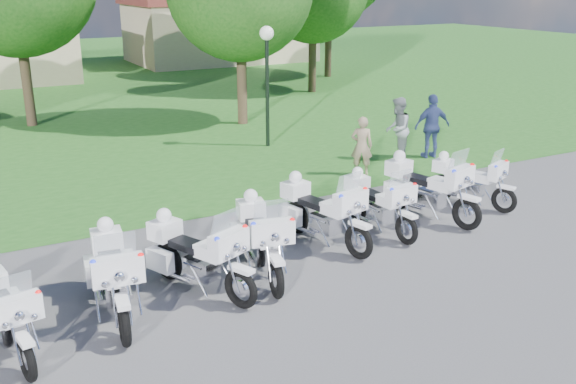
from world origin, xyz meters
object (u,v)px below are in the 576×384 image
motorcycle_2 (114,273)px  motorcycle_8 (468,180)px  motorcycle_5 (321,211)px  motorcycle_7 (427,187)px  motorcycle_6 (377,202)px  motorcycle_3 (196,254)px  bystander_c (432,126)px  motorcycle_4 (261,237)px  lamp_post (267,56)px  motorcycle_1 (5,313)px  bystander_b (397,129)px  bystander_a (362,146)px

motorcycle_2 → motorcycle_8: bearing=-164.5°
motorcycle_5 → motorcycle_7: bearing=170.2°
motorcycle_2 → motorcycle_6: (5.78, 0.96, -0.07)m
motorcycle_3 → bystander_c: size_ratio=1.19×
motorcycle_7 → motorcycle_6: bearing=-9.6°
motorcycle_2 → motorcycle_7: 7.28m
motorcycle_5 → motorcycle_7: (2.84, 0.18, 0.02)m
bystander_c → motorcycle_7: bearing=60.6°
motorcycle_4 → lamp_post: 9.58m
motorcycle_6 → motorcycle_7: (1.42, 0.12, 0.09)m
motorcycle_2 → motorcycle_5: 4.45m
motorcycle_1 → lamp_post: size_ratio=0.58×
motorcycle_5 → motorcycle_7: size_ratio=0.97×
bystander_b → bystander_c: (1.08, -0.26, 0.02)m
motorcycle_6 → lamp_post: lamp_post is taller
motorcycle_6 → lamp_post: (1.20, 7.59, 2.24)m
motorcycle_1 → motorcycle_7: motorcycle_7 is taller
motorcycle_4 → bystander_b: 8.50m
motorcycle_2 → motorcycle_4: (2.70, 0.25, -0.00)m
motorcycle_2 → motorcycle_3: motorcycle_2 is taller
motorcycle_1 → motorcycle_5: size_ratio=0.89×
motorcycle_1 → bystander_a: size_ratio=1.34×
bystander_c → motorcycle_1: bearing=35.7°
motorcycle_6 → bystander_a: bearing=-123.8°
motorcycle_1 → motorcycle_5: (5.99, 1.29, 0.08)m
bystander_b → motorcycle_8: bearing=31.7°
motorcycle_2 → motorcycle_6: bearing=-163.5°
motorcycle_8 → motorcycle_2: bearing=-12.8°
bystander_c → lamp_post: bearing=-32.0°
lamp_post → bystander_c: lamp_post is taller
motorcycle_5 → lamp_post: bearing=-122.4°
motorcycle_5 → lamp_post: size_ratio=0.64×
motorcycle_1 → motorcycle_3: size_ratio=0.96×
motorcycle_3 → motorcycle_1: bearing=-14.5°
motorcycle_1 → motorcycle_3: motorcycle_3 is taller
motorcycle_7 → bystander_a: bearing=-114.3°
motorcycle_5 → motorcycle_7: motorcycle_7 is taller
motorcycle_2 → motorcycle_1: bearing=20.6°
lamp_post → bystander_a: lamp_post is taller
motorcycle_3 → bystander_c: (9.23, 4.88, 0.27)m
motorcycle_7 → motorcycle_8: bearing=173.5°
motorcycle_3 → motorcycle_5: (2.94, 0.78, 0.01)m
motorcycle_4 → bystander_a: 6.61m
bystander_a → bystander_c: bearing=-136.2°
motorcycle_3 → motorcycle_6: (4.36, 0.84, -0.05)m
motorcycle_1 → motorcycle_5: bearing=-177.2°
motorcycle_4 → bystander_c: bearing=-137.4°
lamp_post → motorcycle_3: bearing=-123.4°
bystander_b → motorcycle_5: bearing=-5.1°
motorcycle_8 → lamp_post: bearing=-98.4°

